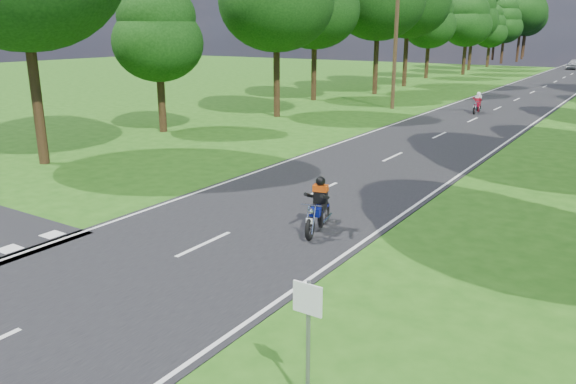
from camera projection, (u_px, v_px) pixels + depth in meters
The scene contains 8 objects.
ground at pixel (145, 272), 12.59m from camera, with size 160.00×160.00×0.00m, color #225112.
main_road at pixel (545, 87), 52.73m from camera, with size 7.00×140.00×0.02m, color black.
road_markings at pixel (540, 88), 51.29m from camera, with size 7.40×140.00×0.01m.
telegraph_pole at pixel (395, 47), 37.08m from camera, with size 1.20×0.26×8.00m.
road_sign at pixel (308, 325), 7.70m from camera, with size 0.45×0.07×2.00m.
rider_near_blue at pixel (318, 205), 14.93m from camera, with size 0.59×1.76×1.47m, color navy, non-canonical shape.
rider_far_red at pixel (477, 103), 35.90m from camera, with size 0.53×1.60×1.33m, color maroon, non-canonical shape.
distant_car at pixel (575, 64), 74.62m from camera, with size 1.63×4.05×1.38m, color #B8BAC0.
Camera 1 is at (9.04, -7.92, 5.26)m, focal length 35.00 mm.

